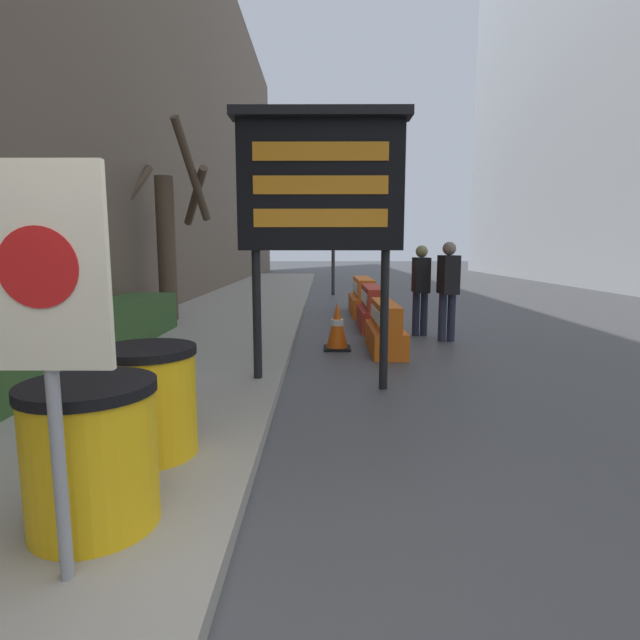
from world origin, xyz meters
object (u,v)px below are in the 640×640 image
barrel_drum_foreground (92,454)px  barrel_drum_middle (149,400)px  jersey_barrier_orange_far (385,330)px  pedestrian_worker (421,283)px  pedestrian_passerby (448,283)px  warning_sign (44,301)px  traffic_light_near_curb (333,205)px  message_board (321,186)px  jersey_barrier_red_striped (372,310)px  jersey_barrier_orange_near (363,298)px  traffic_cone_near (337,326)px  traffic_cone_mid (385,312)px

barrel_drum_foreground → barrel_drum_middle: 0.96m
jersey_barrier_orange_far → pedestrian_worker: size_ratio=0.98×
barrel_drum_foreground → pedestrian_passerby: bearing=60.8°
warning_sign → jersey_barrier_orange_far: size_ratio=1.13×
warning_sign → pedestrian_passerby: (3.38, 6.64, -0.39)m
traffic_light_near_curb → message_board: bearing=-91.9°
jersey_barrier_red_striped → warning_sign: bearing=-105.4°
message_board → jersey_barrier_orange_near: 7.02m
jersey_barrier_red_striped → barrel_drum_middle: bearing=-109.3°
warning_sign → pedestrian_worker: (3.02, 7.23, -0.42)m
jersey_barrier_orange_far → jersey_barrier_orange_near: (-0.00, 4.47, 0.05)m
jersey_barrier_orange_far → traffic_cone_near: bearing=172.8°
jersey_barrier_orange_far → jersey_barrier_orange_near: jersey_barrier_orange_near is taller
barrel_drum_middle → jersey_barrier_orange_near: size_ratio=0.38×
message_board → traffic_cone_mid: bearing=73.8°
barrel_drum_middle → jersey_barrier_red_striped: (2.28, 6.53, -0.15)m
jersey_barrier_orange_far → pedestrian_passerby: 1.61m
pedestrian_worker → traffic_cone_near: bearing=-51.6°
barrel_drum_middle → warning_sign: 1.69m
traffic_cone_mid → jersey_barrier_orange_near: bearing=97.2°
traffic_cone_near → traffic_cone_mid: 2.43m
jersey_barrier_red_striped → traffic_cone_near: jersey_barrier_red_striped is taller
traffic_cone_near → warning_sign: bearing=-103.5°
warning_sign → barrel_drum_middle: bearing=93.8°
jersey_barrier_orange_near → traffic_cone_mid: size_ratio=3.12×
jersey_barrier_orange_far → traffic_light_near_curb: bearing=93.8°
pedestrian_worker → warning_sign: bearing=-24.1°
pedestrian_passerby → barrel_drum_foreground: bearing=-33.7°
jersey_barrier_red_striped → traffic_cone_mid: size_ratio=2.51×
traffic_cone_near → traffic_light_near_curb: bearing=89.2°
barrel_drum_foreground → pedestrian_worker: (3.09, 6.76, 0.46)m
warning_sign → jersey_barrier_orange_far: (2.19, 5.80, -1.08)m
message_board → jersey_barrier_orange_near: size_ratio=1.48×
jersey_barrier_red_striped → pedestrian_worker: size_ratio=1.01×
barrel_drum_foreground → jersey_barrier_red_striped: size_ratio=0.48×
traffic_cone_mid → pedestrian_worker: (0.56, -0.86, 0.67)m
warning_sign → jersey_barrier_red_striped: size_ratio=1.10×
barrel_drum_foreground → jersey_barrier_red_striped: barrel_drum_foreground is taller
barrel_drum_middle → jersey_barrier_orange_far: (2.28, 4.37, -0.19)m
jersey_barrier_orange_near → traffic_cone_near: (-0.77, -4.38, -0.02)m
traffic_cone_near → pedestrian_passerby: bearing=20.6°
barrel_drum_foreground → pedestrian_passerby: pedestrian_passerby is taller
jersey_barrier_red_striped → traffic_light_near_curb: bearing=94.9°
traffic_light_near_curb → pedestrian_passerby: (1.83, -8.74, -2.07)m
barrel_drum_foreground → pedestrian_worker: size_ratio=0.48×
warning_sign → message_board: 3.90m
traffic_cone_mid → traffic_light_near_curb: size_ratio=0.16×
jersey_barrier_orange_near → pedestrian_passerby: size_ratio=1.21×
jersey_barrier_orange_far → traffic_cone_mid: size_ratio=2.45×
message_board → pedestrian_passerby: size_ratio=1.79×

